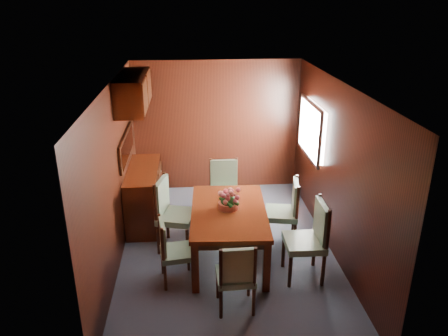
{
  "coord_description": "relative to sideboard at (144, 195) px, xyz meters",
  "views": [
    {
      "loc": [
        -0.48,
        -5.43,
        3.46
      ],
      "look_at": [
        0.0,
        0.57,
        1.05
      ],
      "focal_mm": 35.0,
      "sensor_mm": 36.0,
      "label": 1
    }
  ],
  "objects": [
    {
      "name": "dining_table",
      "position": [
        1.25,
        -1.21,
        0.2
      ],
      "size": [
        1.09,
        1.66,
        0.75
      ],
      "rotation": [
        0.0,
        0.0,
        -0.05
      ],
      "color": "#361206",
      "rests_on": "ground"
    },
    {
      "name": "chair_head",
      "position": [
        1.24,
        -2.31,
        0.06
      ],
      "size": [
        0.45,
        0.43,
        0.91
      ],
      "rotation": [
        0.0,
        0.0,
        0.03
      ],
      "color": "black",
      "rests_on": "ground"
    },
    {
      "name": "sideboard",
      "position": [
        0.0,
        0.0,
        0.0
      ],
      "size": [
        0.48,
        1.4,
        0.9
      ],
      "primitive_type": "cube",
      "color": "#361206",
      "rests_on": "ground"
    },
    {
      "name": "flower_centerpiece",
      "position": [
        1.25,
        -1.16,
        0.45
      ],
      "size": [
        0.3,
        0.3,
        0.3
      ],
      "color": "#B04C35",
      "rests_on": "dining_table"
    },
    {
      "name": "chair_right_far",
      "position": [
        2.14,
        -0.84,
        0.1
      ],
      "size": [
        0.53,
        0.54,
        0.99
      ],
      "rotation": [
        0.0,
        0.0,
        1.4
      ],
      "color": "black",
      "rests_on": "ground"
    },
    {
      "name": "chair_left_near",
      "position": [
        0.48,
        -1.68,
        0.04
      ],
      "size": [
        0.46,
        0.47,
        0.88
      ],
      "rotation": [
        0.0,
        0.0,
        -1.43
      ],
      "color": "black",
      "rests_on": "ground"
    },
    {
      "name": "ground",
      "position": [
        1.25,
        -1.0,
        -0.45
      ],
      "size": [
        4.5,
        4.5,
        0.0
      ],
      "primitive_type": "plane",
      "color": "#3D4453",
      "rests_on": "ground"
    },
    {
      "name": "chair_left_far",
      "position": [
        0.45,
        -0.85,
        0.15
      ],
      "size": [
        0.6,
        0.62,
        1.08
      ],
      "rotation": [
        0.0,
        0.0,
        -1.83
      ],
      "color": "black",
      "rests_on": "ground"
    },
    {
      "name": "chair_foot",
      "position": [
        1.29,
        -0.04,
        0.11
      ],
      "size": [
        0.48,
        0.46,
        1.01
      ],
      "rotation": [
        0.0,
        0.0,
        3.14
      ],
      "color": "black",
      "rests_on": "ground"
    },
    {
      "name": "room_shell",
      "position": [
        1.15,
        -0.67,
        1.18
      ],
      "size": [
        3.06,
        4.52,
        2.41
      ],
      "color": "black",
      "rests_on": "ground"
    },
    {
      "name": "chair_right_near",
      "position": [
        2.26,
        -1.71,
        0.15
      ],
      "size": [
        0.5,
        0.52,
        1.07
      ],
      "rotation": [
        0.0,
        0.0,
        1.56
      ],
      "color": "black",
      "rests_on": "ground"
    }
  ]
}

